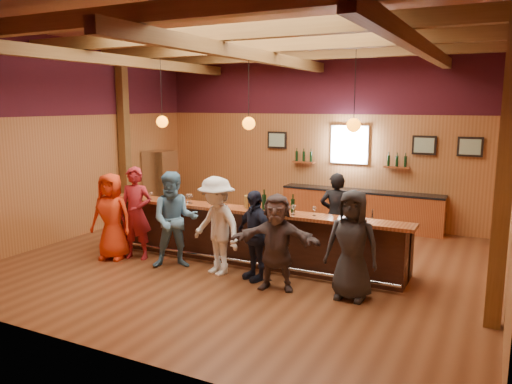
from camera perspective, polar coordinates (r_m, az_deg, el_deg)
room at (r=9.44m, az=-0.68°, el=10.97°), size 9.04×9.00×4.52m
bar_counter at (r=9.85m, az=-0.31°, el=-4.90°), size 6.30×1.07×1.11m
back_bar_cabinet at (r=12.71m, az=11.86°, el=-1.90°), size 4.00×0.52×0.95m
window at (r=12.81m, az=10.64°, el=5.35°), size 0.95×0.09×0.95m
framed_pictures at (r=12.58m, az=14.44°, el=5.36°), size 5.35×0.05×0.45m
wine_shelves at (r=12.79m, az=10.50°, el=3.42°), size 3.00×0.18×0.30m
pendant_lights at (r=9.39m, az=-0.83°, el=7.90°), size 4.24×0.24×1.37m
stainless_fridge at (r=13.97m, az=-10.83°, el=0.98°), size 0.70×0.70×1.80m
customer_orange at (r=10.29m, az=-16.19°, el=-2.69°), size 0.94×0.72×1.73m
customer_redvest at (r=10.17m, az=-13.58°, el=-2.37°), size 0.76×0.60×1.85m
customer_denim at (r=9.48m, az=-9.27°, el=-3.18°), size 1.12×1.06×1.83m
customer_white at (r=9.01m, az=-4.53°, el=-3.89°), size 1.32×1.02×1.79m
customer_navy at (r=8.74m, az=-0.17°, el=-4.96°), size 1.01×0.77×1.60m
customer_brown at (r=8.28m, az=2.35°, el=-5.74°), size 1.57×0.79×1.62m
customer_dark at (r=8.01m, az=10.92°, el=-5.97°), size 0.86×0.56×1.75m
bartender at (r=10.06m, az=9.09°, el=-2.68°), size 0.71×0.55×1.73m
ice_bucket at (r=9.48m, az=-0.72°, el=-1.11°), size 0.21×0.21×0.23m
bottle_a at (r=9.33m, az=0.93°, el=-1.10°), size 0.08×0.08×0.38m
bottle_b at (r=9.08m, az=4.23°, el=-1.53°), size 0.07×0.07×0.34m
glass_a at (r=10.95m, az=-13.88°, el=0.17°), size 0.08×0.08×0.18m
glass_b at (r=10.55m, az=-11.88°, el=-0.20°), size 0.07×0.07×0.16m
glass_c at (r=10.06m, az=-7.82°, el=-0.48°), size 0.08×0.08×0.18m
glass_d at (r=9.96m, az=-7.49°, el=-0.50°), size 0.09×0.09×0.20m
glass_e at (r=9.67m, az=-3.48°, el=-0.77°), size 0.09×0.09×0.19m
glass_f at (r=8.89m, az=4.28°, el=-1.79°), size 0.08×0.08×0.19m
glass_g at (r=8.86m, az=6.67°, el=-1.92°), size 0.08×0.08×0.17m
glass_h at (r=8.55m, az=11.34°, el=-2.36°), size 0.09×0.09×0.20m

